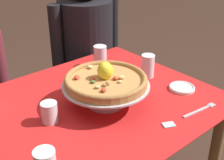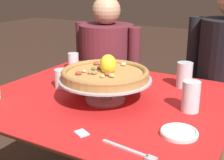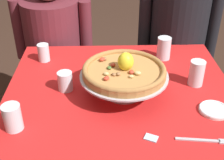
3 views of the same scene
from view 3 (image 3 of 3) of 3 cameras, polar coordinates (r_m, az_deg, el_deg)
dining_table at (r=1.50m, az=1.50°, el=-5.19°), size 1.08×0.94×0.73m
pizza_stand at (r=1.36m, az=2.26°, el=0.01°), size 0.40×0.40×0.10m
pizza at (r=1.33m, az=2.31°, el=1.86°), size 0.37×0.37×0.10m
water_glass_side_right at (r=1.49m, az=15.66°, el=1.01°), size 0.07×0.07×0.12m
water_glass_back_left at (r=1.70m, az=-12.79°, el=4.88°), size 0.06×0.06×0.10m
water_glass_front_left at (r=1.24m, az=-18.25°, el=-7.00°), size 0.07×0.07×0.11m
water_glass_side_left at (r=1.42m, az=-8.84°, el=-0.50°), size 0.07×0.07×0.09m
water_glass_back_right at (r=1.70m, az=9.76°, el=5.76°), size 0.08×0.08×0.12m
side_plate at (r=1.36m, az=18.76°, el=-5.33°), size 0.13×0.13×0.02m
dinner_fork at (r=1.20m, az=17.12°, el=-10.87°), size 0.19×0.04×0.01m
sugar_packet at (r=1.17m, az=7.40°, el=-10.80°), size 0.06×0.05×0.00m
diner_left at (r=2.15m, az=-10.75°, el=4.82°), size 0.53×0.41×1.13m
diner_right at (r=2.11m, az=12.01°, el=6.04°), size 0.52×0.40×1.26m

